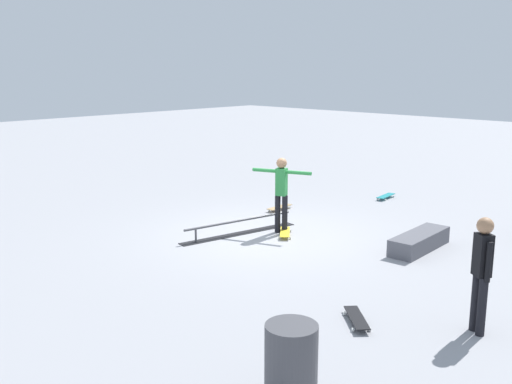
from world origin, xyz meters
TOP-DOWN VIEW (x-y plane):
  - ground_plane at (0.00, 0.00)m, footprint 60.00×60.00m
  - grind_rail at (0.34, -0.51)m, footprint 2.84×0.76m
  - skate_ledge at (-1.35, 2.83)m, footprint 1.73×0.60m
  - skater_main at (-0.36, 0.07)m, footprint 0.55×1.26m
  - skateboard_main at (-0.25, 0.28)m, footprint 0.74×0.67m
  - bystander_black_shirt at (1.46, 5.23)m, footprint 0.28×0.34m
  - loose_skateboard_black at (2.33, 3.89)m, footprint 0.69×0.73m
  - loose_skateboard_natural at (-1.87, -1.32)m, footprint 0.81×0.30m
  - loose_skateboard_teal at (-4.85, -0.09)m, footprint 0.82×0.33m
  - trash_bin at (4.50, 4.52)m, footprint 0.57×0.57m

SIDE VIEW (x-z plane):
  - ground_plane at x=0.00m, z-range 0.00..0.00m
  - skateboard_main at x=-0.25m, z-range 0.03..0.12m
  - loose_skateboard_black at x=2.33m, z-range 0.03..0.12m
  - loose_skateboard_natural at x=-1.87m, z-range 0.03..0.12m
  - loose_skateboard_teal at x=-4.85m, z-range 0.03..0.12m
  - grind_rail at x=0.34m, z-range -0.02..0.30m
  - skate_ledge at x=-1.35m, z-range 0.00..0.34m
  - trash_bin at x=4.50m, z-range 0.00..0.89m
  - bystander_black_shirt at x=1.46m, z-range 0.11..1.72m
  - skater_main at x=-0.36m, z-range 0.13..1.78m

